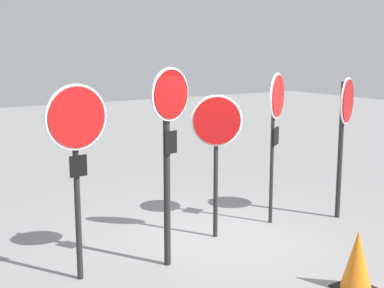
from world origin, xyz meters
name	(u,v)px	position (x,y,z in m)	size (l,w,h in m)	color
ground_plane	(223,241)	(0.00, 0.00, 0.00)	(40.00, 40.00, 0.00)	gray
stop_sign_0	(77,141)	(-2.26, -0.15, 1.76)	(0.79, 0.16, 2.43)	black
stop_sign_1	(169,133)	(-1.11, -0.34, 1.78)	(0.65, 0.24, 2.61)	black
stop_sign_2	(217,135)	(0.00, 0.19, 1.58)	(0.69, 0.37, 2.17)	black
stop_sign_3	(276,112)	(1.19, 0.24, 1.83)	(0.62, 0.41, 2.45)	black
stop_sign_4	(345,120)	(2.33, -0.16, 1.68)	(0.68, 0.38, 2.37)	black
traffic_cone_0	(357,260)	(0.40, -2.15, 0.36)	(0.44, 0.44, 0.73)	black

